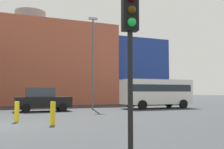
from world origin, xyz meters
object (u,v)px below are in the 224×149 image
(traffic_light_near_right, at_px, (130,36))
(bollard_yellow_1, at_px, (17,112))
(parked_car_2, at_px, (42,100))
(bollard_yellow_2, at_px, (53,113))
(street_lamp, at_px, (93,57))
(white_bus, at_px, (156,91))

(traffic_light_near_right, bearing_deg, bollard_yellow_1, -158.23)
(parked_car_2, xyz_separation_m, bollard_yellow_2, (-0.74, -9.24, -0.39))
(bollard_yellow_1, bearing_deg, parked_car_2, 72.86)
(traffic_light_near_right, distance_m, bollard_yellow_1, 9.65)
(street_lamp, bearing_deg, white_bus, -7.97)
(parked_car_2, height_order, bollard_yellow_2, parked_car_2)
(bollard_yellow_2, xyz_separation_m, street_lamp, (5.23, 9.99, 4.17))
(bollard_yellow_1, distance_m, bollard_yellow_2, 2.48)
(white_bus, relative_size, bollard_yellow_1, 6.41)
(traffic_light_near_right, height_order, street_lamp, street_lamp)
(traffic_light_near_right, bearing_deg, street_lamp, 174.10)
(parked_car_2, xyz_separation_m, bollard_yellow_1, (-2.24, -7.27, -0.40))
(white_bus, height_order, street_lamp, street_lamp)
(parked_car_2, height_order, bollard_yellow_1, parked_car_2)
(bollard_yellow_1, bearing_deg, street_lamp, 49.96)
(street_lamp, bearing_deg, bollard_yellow_2, -117.65)
(traffic_light_near_right, xyz_separation_m, street_lamp, (4.75, 17.18, 1.90))
(white_bus, xyz_separation_m, bollard_yellow_2, (-11.38, -9.13, -1.07))
(street_lamp, bearing_deg, parked_car_2, -170.54)
(bollard_yellow_2, bearing_deg, traffic_light_near_right, -86.18)
(bollard_yellow_1, bearing_deg, traffic_light_near_right, -77.80)
(parked_car_2, relative_size, street_lamp, 0.52)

